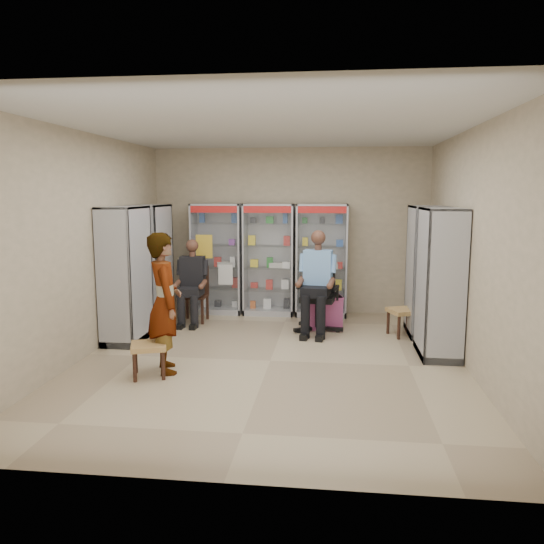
# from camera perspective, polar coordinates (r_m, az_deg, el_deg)

# --- Properties ---
(floor) EXTENTS (6.00, 6.00, 0.00)m
(floor) POSITION_cam_1_polar(r_m,az_deg,el_deg) (7.09, -0.19, -9.52)
(floor) COLOR tan
(floor) RESTS_ON ground
(room_shell) EXTENTS (5.02, 6.02, 3.01)m
(room_shell) POSITION_cam_1_polar(r_m,az_deg,el_deg) (6.75, -0.20, 6.58)
(room_shell) COLOR tan
(room_shell) RESTS_ON ground
(cabinet_back_left) EXTENTS (0.90, 0.50, 2.00)m
(cabinet_back_left) POSITION_cam_1_polar(r_m,az_deg,el_deg) (9.73, -5.89, 1.42)
(cabinet_back_left) COLOR #A0A3A7
(cabinet_back_left) RESTS_ON floor
(cabinet_back_mid) EXTENTS (0.90, 0.50, 2.00)m
(cabinet_back_mid) POSITION_cam_1_polar(r_m,az_deg,el_deg) (9.57, -0.33, 1.34)
(cabinet_back_mid) COLOR silver
(cabinet_back_mid) RESTS_ON floor
(cabinet_back_right) EXTENTS (0.90, 0.50, 2.00)m
(cabinet_back_right) POSITION_cam_1_polar(r_m,az_deg,el_deg) (9.50, 5.36, 1.25)
(cabinet_back_right) COLOR #A4A5AB
(cabinet_back_right) RESTS_ON floor
(cabinet_right_far) EXTENTS (0.90, 0.50, 2.00)m
(cabinet_right_far) POSITION_cam_1_polar(r_m,az_deg,el_deg) (8.50, 16.23, 0.09)
(cabinet_right_far) COLOR #BABDC2
(cabinet_right_far) RESTS_ON floor
(cabinet_right_near) EXTENTS (0.90, 0.50, 2.00)m
(cabinet_right_near) POSITION_cam_1_polar(r_m,az_deg,el_deg) (7.43, 17.62, -1.15)
(cabinet_right_near) COLOR silver
(cabinet_right_near) RESTS_ON floor
(cabinet_left_far) EXTENTS (0.90, 0.50, 2.00)m
(cabinet_left_far) POSITION_cam_1_polar(r_m,az_deg,el_deg) (9.10, -12.89, 0.75)
(cabinet_left_far) COLOR #ADB0B5
(cabinet_left_far) RESTS_ON floor
(cabinet_left_near) EXTENTS (0.90, 0.50, 2.00)m
(cabinet_left_near) POSITION_cam_1_polar(r_m,az_deg,el_deg) (8.08, -15.48, -0.30)
(cabinet_left_near) COLOR #A2A5A9
(cabinet_left_near) RESTS_ON floor
(wooden_chair) EXTENTS (0.42, 0.42, 0.94)m
(wooden_chair) POSITION_cam_1_polar(r_m,az_deg,el_deg) (9.17, -8.36, -2.42)
(wooden_chair) COLOR black
(wooden_chair) RESTS_ON floor
(seated_customer) EXTENTS (0.44, 0.60, 1.34)m
(seated_customer) POSITION_cam_1_polar(r_m,az_deg,el_deg) (9.09, -8.46, -1.24)
(seated_customer) COLOR black
(seated_customer) RESTS_ON floor
(office_chair) EXTENTS (0.73, 0.73, 1.19)m
(office_chair) POSITION_cam_1_polar(r_m,az_deg,el_deg) (8.46, 4.95, -2.41)
(office_chair) COLOR black
(office_chair) RESTS_ON floor
(seated_shopkeeper) EXTENTS (0.59, 0.76, 1.52)m
(seated_shopkeeper) POSITION_cam_1_polar(r_m,az_deg,el_deg) (8.38, 4.96, -1.38)
(seated_shopkeeper) COLOR #78A2EE
(seated_shopkeeper) RESTS_ON floor
(pink_trunk) EXTENTS (0.65, 0.64, 0.53)m
(pink_trunk) POSITION_cam_1_polar(r_m,az_deg,el_deg) (8.82, 5.50, -4.17)
(pink_trunk) COLOR #A24172
(pink_trunk) RESTS_ON floor
(tea_glass) EXTENTS (0.07, 0.07, 0.10)m
(tea_glass) POSITION_cam_1_polar(r_m,az_deg,el_deg) (8.76, 5.87, -2.16)
(tea_glass) COLOR #4E1A06
(tea_glass) RESTS_ON pink_trunk
(woven_stool_a) EXTENTS (0.55, 0.55, 0.42)m
(woven_stool_a) POSITION_cam_1_polar(r_m,az_deg,el_deg) (8.48, 13.94, -5.27)
(woven_stool_a) COLOR #A16844
(woven_stool_a) RESTS_ON floor
(woven_stool_b) EXTENTS (0.52, 0.52, 0.41)m
(woven_stool_b) POSITION_cam_1_polar(r_m,az_deg,el_deg) (6.63, -13.09, -9.20)
(woven_stool_b) COLOR #A88C47
(woven_stool_b) RESTS_ON floor
(standing_man) EXTENTS (0.64, 0.75, 1.73)m
(standing_man) POSITION_cam_1_polar(r_m,az_deg,el_deg) (6.62, -11.48, -3.27)
(standing_man) COLOR gray
(standing_man) RESTS_ON floor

